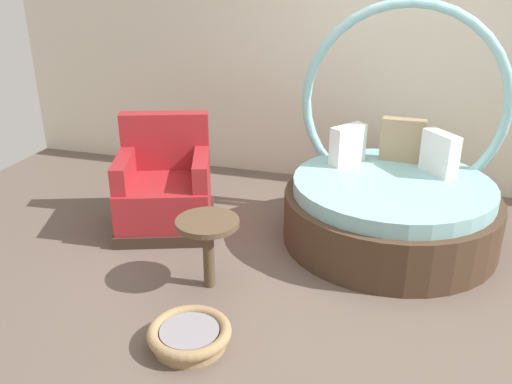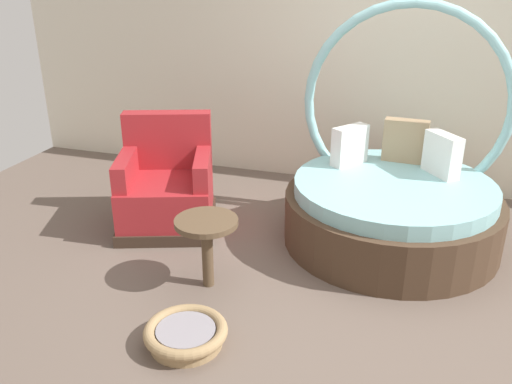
{
  "view_description": "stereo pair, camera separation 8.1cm",
  "coord_description": "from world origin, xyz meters",
  "px_view_note": "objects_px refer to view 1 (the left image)",
  "views": [
    {
      "loc": [
        0.32,
        -3.38,
        2.14
      ],
      "look_at": [
        -0.75,
        0.18,
        0.55
      ],
      "focal_mm": 37.98,
      "sensor_mm": 36.0,
      "label": 1
    },
    {
      "loc": [
        0.4,
        -3.36,
        2.14
      ],
      "look_at": [
        -0.75,
        0.18,
        0.55
      ],
      "focal_mm": 37.98,
      "sensor_mm": 36.0,
      "label": 2
    }
  ],
  "objects_px": {
    "red_armchair": "(165,190)",
    "pet_basket": "(190,335)",
    "side_table": "(208,232)",
    "round_daybed": "(392,196)"
  },
  "relations": [
    {
      "from": "red_armchair",
      "to": "pet_basket",
      "type": "xyz_separation_m",
      "value": [
        0.83,
        -1.46,
        -0.26
      ]
    },
    {
      "from": "pet_basket",
      "to": "side_table",
      "type": "height_order",
      "value": "side_table"
    },
    {
      "from": "red_armchair",
      "to": "side_table",
      "type": "xyz_separation_m",
      "value": [
        0.71,
        -0.81,
        0.1
      ]
    },
    {
      "from": "red_armchair",
      "to": "side_table",
      "type": "distance_m",
      "value": 1.08
    },
    {
      "from": "red_armchair",
      "to": "pet_basket",
      "type": "distance_m",
      "value": 1.7
    },
    {
      "from": "round_daybed",
      "to": "side_table",
      "type": "bearing_deg",
      "value": -135.87
    },
    {
      "from": "pet_basket",
      "to": "round_daybed",
      "type": "bearing_deg",
      "value": 59.62
    },
    {
      "from": "red_armchair",
      "to": "side_table",
      "type": "bearing_deg",
      "value": -48.7
    },
    {
      "from": "red_armchair",
      "to": "side_table",
      "type": "relative_size",
      "value": 1.96
    },
    {
      "from": "red_armchair",
      "to": "side_table",
      "type": "height_order",
      "value": "red_armchair"
    }
  ]
}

